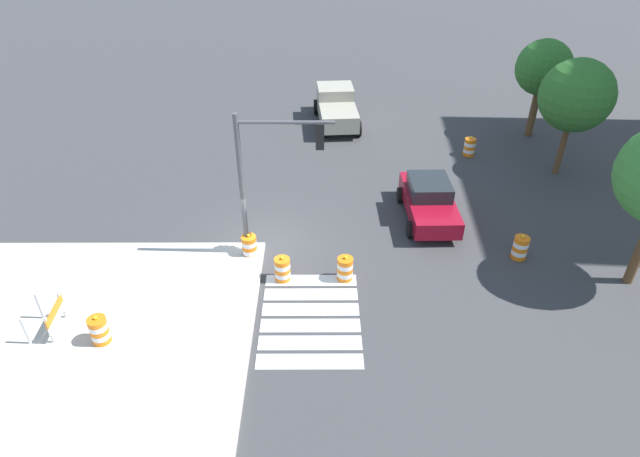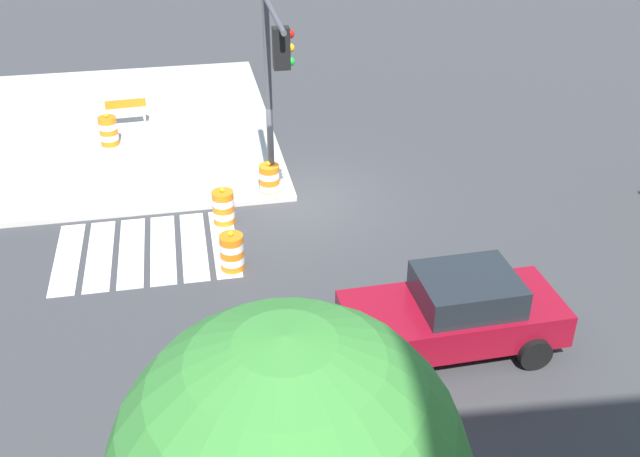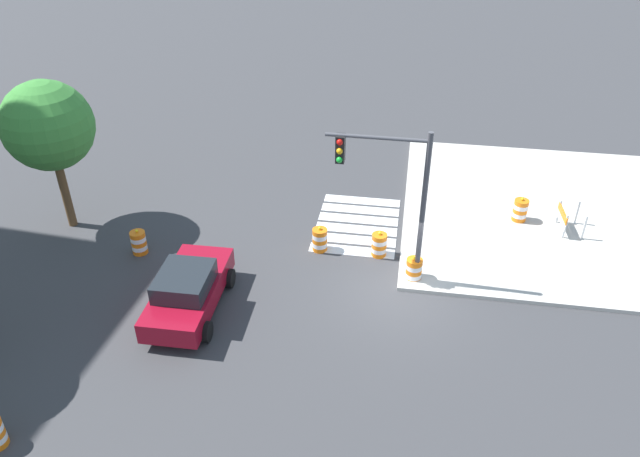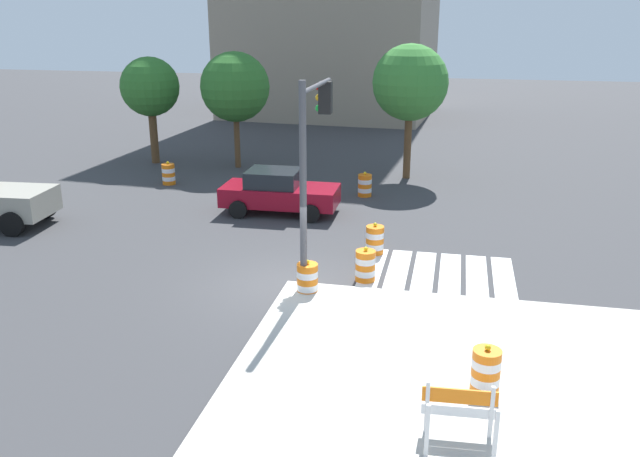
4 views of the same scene
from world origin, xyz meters
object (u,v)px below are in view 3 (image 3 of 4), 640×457
Objects in this scene: construction_barricade at (566,218)px; traffic_barrel_far_curb at (379,245)px; traffic_barrel_on_sidewalk at (520,210)px; street_tree_streetside_mid at (48,126)px; traffic_light_pole at (389,181)px; traffic_barrel_crosswalk_end at (414,270)px; traffic_barrel_median_near at (139,242)px; sports_car at (188,290)px; traffic_barrel_near_corner at (320,240)px.

traffic_barrel_far_curb is at bearing 110.54° from construction_barricade.
street_tree_streetside_mid is at bearing 99.58° from traffic_barrel_on_sidewalk.
construction_barricade is at bearing -58.87° from traffic_light_pole.
traffic_barrel_on_sidewalk is 0.19× the size of traffic_light_pole.
street_tree_streetside_mid is at bearing 83.64° from traffic_barrel_crosswalk_end.
traffic_barrel_crosswalk_end is 0.17× the size of street_tree_streetside_mid.
traffic_barrel_median_near is 16.23m from construction_barricade.
traffic_barrel_median_near is at bearing 103.85° from construction_barricade.
traffic_light_pole reaches higher than traffic_barrel_crosswalk_end.
traffic_barrel_on_sidewalk is at bearing 73.30° from construction_barricade.
traffic_light_pole is at bearing -66.50° from sports_car.
sports_car is 4.25× the size of traffic_barrel_median_near.
traffic_barrel_near_corner and traffic_barrel_far_curb have the same top height.
traffic_barrel_on_sidewalk is 7.58m from traffic_light_pole.
traffic_barrel_crosswalk_end is at bearing 125.06° from construction_barricade.
traffic_light_pole is at bearing 94.46° from traffic_barrel_crosswalk_end.
traffic_barrel_on_sidewalk is at bearing -57.20° from sports_car.
street_tree_streetside_mid is (0.16, 10.02, 3.78)m from traffic_barrel_near_corner.
traffic_barrel_crosswalk_end is 0.19× the size of traffic_light_pole.
traffic_barrel_crosswalk_end is at bearing 137.96° from traffic_barrel_on_sidewalk.
traffic_barrel_median_near is (0.09, 10.08, 0.00)m from traffic_barrel_crosswalk_end.
traffic_barrel_near_corner is 1.00× the size of traffic_barrel_crosswalk_end.
traffic_barrel_near_corner and traffic_barrel_crosswalk_end have the same top height.
construction_barricade is 0.22× the size of street_tree_streetside_mid.
construction_barricade is 0.24× the size of traffic_light_pole.
traffic_barrel_on_sidewalk is 18.17m from street_tree_streetside_mid.
traffic_barrel_near_corner is (4.07, -3.62, -0.36)m from sports_car.
traffic_barrel_near_corner is at bearing 106.00° from construction_barricade.
traffic_barrel_median_near and traffic_barrel_far_curb have the same top height.
traffic_barrel_on_sidewalk is at bearing -59.81° from traffic_barrel_far_curb.
traffic_barrel_far_curb is 1.00× the size of traffic_barrel_on_sidewalk.
traffic_barrel_near_corner is 1.00× the size of traffic_barrel_far_curb.
traffic_barrel_crosswalk_end is at bearing -90.53° from traffic_barrel_median_near.
sports_car reaches higher than traffic_barrel_far_curb.
traffic_barrel_median_near is 0.17× the size of street_tree_streetside_mid.
traffic_barrel_near_corner is 9.56m from construction_barricade.
traffic_barrel_median_near is at bearing 89.47° from traffic_barrel_crosswalk_end.
construction_barricade is at bearing -106.70° from traffic_barrel_on_sidewalk.
traffic_barrel_near_corner is 1.00× the size of traffic_barrel_on_sidewalk.
traffic_barrel_near_corner is 3.76m from traffic_barrel_crosswalk_end.
construction_barricade is (3.89, -15.76, 0.27)m from traffic_barrel_median_near.
street_tree_streetside_mid is (1.59, 12.48, 0.32)m from traffic_light_pole.
construction_barricade reaches higher than traffic_barrel_median_near.
sports_car is at bearing 110.92° from traffic_barrel_crosswalk_end.
traffic_barrel_near_corner is 0.78× the size of construction_barricade.
traffic_barrel_crosswalk_end is 1.89m from traffic_barrel_far_curb.
sports_car is at bearing -123.52° from street_tree_streetside_mid.
street_tree_streetside_mid is at bearing 56.48° from sports_car.
street_tree_streetside_mid reaches higher than sports_car.
construction_barricade is at bearing -69.46° from traffic_barrel_far_curb.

